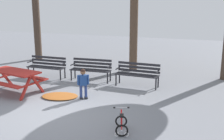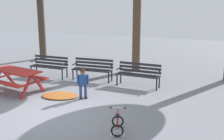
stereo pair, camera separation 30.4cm
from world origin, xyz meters
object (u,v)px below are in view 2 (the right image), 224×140
(picnic_table, at_px, (16,75))
(child_standing, at_px, (83,81))
(park_bench_left, at_px, (93,68))
(kids_bicycle, at_px, (117,124))
(park_bench_far_left, at_px, (50,65))
(park_bench_right, at_px, (139,73))

(picnic_table, bearing_deg, child_standing, 5.99)
(park_bench_left, relative_size, kids_bicycle, 2.59)
(picnic_table, bearing_deg, park_bench_far_left, 93.73)
(park_bench_far_left, xyz_separation_m, child_standing, (2.58, -1.86, 0.06))
(park_bench_right, height_order, child_standing, child_standing)
(picnic_table, height_order, park_bench_right, park_bench_right)
(picnic_table, distance_m, park_bench_right, 4.30)
(picnic_table, distance_m, child_standing, 2.46)
(picnic_table, height_order, child_standing, child_standing)
(park_bench_right, distance_m, child_standing, 2.33)
(park_bench_far_left, bearing_deg, picnic_table, -86.27)
(picnic_table, distance_m, kids_bicycle, 4.62)
(kids_bicycle, bearing_deg, picnic_table, 160.75)
(child_standing, distance_m, kids_bicycle, 2.62)
(kids_bicycle, bearing_deg, park_bench_left, 124.00)
(child_standing, bearing_deg, park_bench_right, 58.43)
(picnic_table, distance_m, park_bench_far_left, 2.12)
(park_bench_right, height_order, kids_bicycle, park_bench_right)
(park_bench_far_left, relative_size, park_bench_right, 1.00)
(park_bench_left, bearing_deg, child_standing, -71.49)
(kids_bicycle, bearing_deg, child_standing, 136.91)
(park_bench_left, height_order, child_standing, child_standing)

